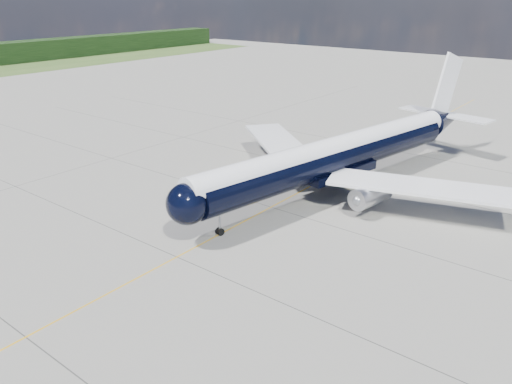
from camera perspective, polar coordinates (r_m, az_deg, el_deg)
ground at (r=61.95m, az=4.48°, el=-0.28°), size 320.00×320.00×0.00m
taxiway_centerline at (r=58.16m, az=1.73°, el=-1.74°), size 0.16×160.00×0.01m
main_airliner at (r=62.72m, az=9.93°, el=4.35°), size 42.93×52.85×15.35m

